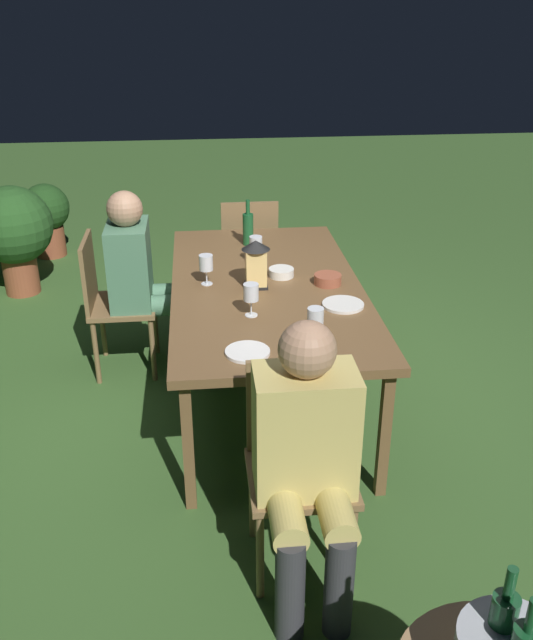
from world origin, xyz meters
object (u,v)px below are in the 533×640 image
Objects in this scene: dining_table at (266,292)px; lantern_centerpiece at (256,261)px; chair_head_far at (249,249)px; bowl_olives at (281,272)px; wine_glass_a at (206,264)px; wine_glass_b at (315,319)px; potted_plant_by_hedge at (14,230)px; potted_plant_corner at (46,215)px; plate_b at (343,305)px; chair_head_near at (299,457)px; bowl_bread at (328,279)px; plate_a at (247,352)px; person_in_green at (141,274)px; wine_glass_d at (256,245)px; wine_glass_c at (251,294)px; chair_side_right_b at (111,298)px; person_in_mustard at (307,455)px; green_bottle_on_table at (248,228)px.

lantern_centerpiece reaches higher than dining_table.
chair_head_far is 1.16m from bowl_olives.
wine_glass_a and wine_glass_b have the same top height.
potted_plant_by_hedge is at bearing 48.58° from bowl_olives.
plate_b is at bearing -144.94° from potted_plant_corner.
chair_head_near is at bearing 164.45° from wine_glass_b.
bowl_olives is 0.94× the size of bowl_bread.
dining_table is 13.13× the size of bowl_bread.
bowl_bread is at bearing -130.28° from potted_plant_by_hedge.
person_in_green is at bearing 24.08° from plate_a.
bowl_olives is at bearing -4.06° from chair_head_near.
wine_glass_d is (1.56, 0.03, 0.35)m from chair_head_near.
plate_b is 0.30m from bowl_bread.
dining_table is 3.14m from potted_plant_corner.
wine_glass_b is 1.00× the size of wine_glass_d.
dining_table is 11.72× the size of wine_glass_b.
potted_plant_by_hedge is at bearing 37.64° from wine_glass_c.
wine_glass_c reaches higher than plate_b.
plate_a is (-2.02, 0.17, 0.24)m from chair_head_far.
chair_head_far is at bearing 0.00° from dining_table.
wine_glass_d is at bearing -129.46° from potted_plant_by_hedge.
wine_glass_a is (-0.40, -0.58, 0.35)m from chair_side_right_b.
wine_glass_c is at bearing 6.38° from person_in_mustard.
potted_plant_corner is (2.18, 0.80, -0.10)m from chair_side_right_b.
bowl_olives is (-0.21, -0.12, -0.09)m from wine_glass_d.
person_in_mustard is at bearing 161.99° from plate_b.
green_bottle_on_table reaches higher than bowl_olives.
wine_glass_a is at bearing 32.66° from wine_glass_b.
lantern_centerpiece is 0.41m from bowl_bread.
lantern_centerpiece is 1.57× the size of wine_glass_b.
chair_side_right_b reaches higher than dining_table.
bowl_bread is (-0.70, -0.38, -0.08)m from green_bottle_on_table.
plate_b is (-0.36, -0.69, -0.11)m from wine_glass_a.
bowl_olives reaches higher than dining_table.
person_in_green is 1.00× the size of person_in_mustard.
green_bottle_on_table is 1.72× the size of wine_glass_a.
dining_table is at bearing 139.67° from bowl_olives.
lantern_centerpiece is at bearing -8.01° from plate_a.
person_in_mustard reaches higher than green_bottle_on_table.
green_bottle_on_table is at bearing -1.08° from lantern_centerpiece.
chair_side_right_b reaches higher than plate_a.
potted_plant_by_hedge reaches higher than potted_plant_corner.
person_in_green reaches higher than plate_a.
wine_glass_c reaches higher than bowl_bread.
person_in_mustard is (-1.88, -0.72, 0.00)m from person_in_green.
person_in_green is 0.59m from wine_glass_a.
wine_glass_b is (-1.94, -0.15, 0.35)m from chair_head_far.
person_in_mustard reaches higher than wine_glass_d.
chair_side_right_b is 3.28× the size of lantern_centerpiece.
chair_head_far is at bearing -4.75° from green_bottle_on_table.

